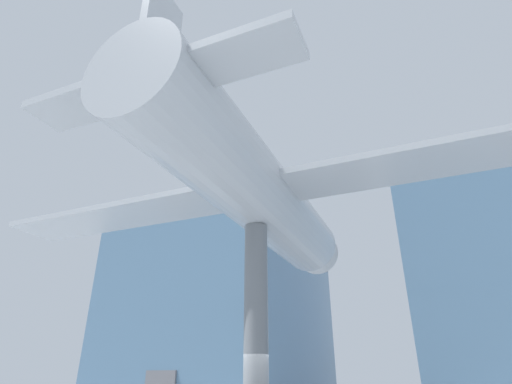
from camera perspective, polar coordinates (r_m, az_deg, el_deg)
The scene contains 3 objects.
glass_pavilion_left at distance 29.60m, azimuth -3.91°, elevation -18.43°, with size 11.31×15.12×11.20m.
support_pylon_central at distance 10.72m, azimuth 0.00°, elevation -19.85°, with size 0.63×0.63×5.87m.
suspended_airplane at distance 12.05m, azimuth 0.58°, elevation -0.53°, with size 18.38×13.15×3.60m.
Camera 1 is at (4.16, -9.84, 1.99)m, focal length 28.00 mm.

